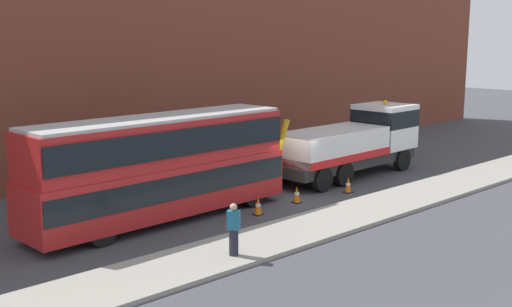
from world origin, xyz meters
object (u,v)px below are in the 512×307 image
at_px(traffic_cone_midway, 297,195).
at_px(double_decker_bus, 161,164).
at_px(traffic_cone_near_bus, 258,207).
at_px(traffic_cone_near_truck, 348,185).
at_px(recovery_tow_truck, 353,141).
at_px(pedestrian_onlooker, 234,230).

bearing_deg(traffic_cone_midway, double_decker_bus, 162.84).
xyz_separation_m(traffic_cone_near_bus, traffic_cone_near_truck, (5.48, -0.13, 0.00)).
height_order(recovery_tow_truck, pedestrian_onlooker, recovery_tow_truck).
bearing_deg(double_decker_bus, recovery_tow_truck, -1.75).
relative_size(traffic_cone_near_bus, traffic_cone_near_truck, 1.00).
height_order(traffic_cone_near_bus, traffic_cone_near_truck, same).
bearing_deg(traffic_cone_midway, pedestrian_onlooker, -152.23).
height_order(traffic_cone_midway, traffic_cone_near_truck, same).
bearing_deg(traffic_cone_near_bus, traffic_cone_midway, 5.23).
distance_m(recovery_tow_truck, double_decker_bus, 11.75).
bearing_deg(pedestrian_onlooker, traffic_cone_near_bus, 1.46).
bearing_deg(recovery_tow_truck, double_decker_bus, 178.25).
relative_size(recovery_tow_truck, traffic_cone_near_bus, 14.14).
bearing_deg(recovery_tow_truck, traffic_cone_near_bus, -168.51).
bearing_deg(traffic_cone_near_truck, recovery_tow_truck, 35.45).
relative_size(recovery_tow_truck, traffic_cone_midway, 14.14).
relative_size(pedestrian_onlooker, traffic_cone_midway, 2.38).
xyz_separation_m(traffic_cone_near_bus, traffic_cone_midway, (2.48, 0.23, 0.00)).
xyz_separation_m(recovery_tow_truck, traffic_cone_near_truck, (-3.01, -2.14, -1.42)).
distance_m(traffic_cone_near_bus, traffic_cone_near_truck, 5.48).
distance_m(recovery_tow_truck, traffic_cone_near_bus, 8.84).
bearing_deg(double_decker_bus, traffic_cone_midway, -18.98).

